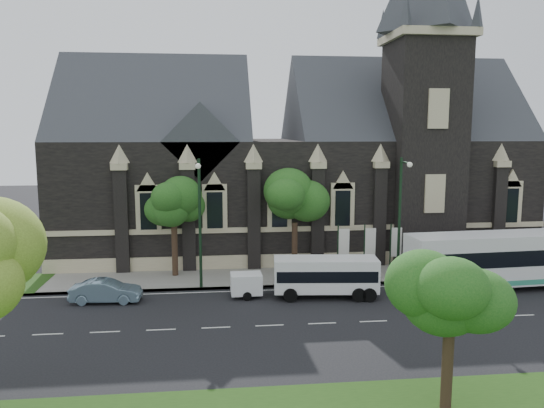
{
  "coord_description": "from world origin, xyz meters",
  "views": [
    {
      "loc": [
        -2.86,
        -27.91,
        10.87
      ],
      "look_at": [
        0.78,
        6.0,
        6.05
      ],
      "focal_mm": 34.47,
      "sensor_mm": 36.0,
      "label": 1
    }
  ],
  "objects": [
    {
      "name": "ground",
      "position": [
        0.0,
        0.0,
        0.0
      ],
      "size": [
        160.0,
        160.0,
        0.0
      ],
      "primitive_type": "plane",
      "color": "black",
      "rests_on": "ground"
    },
    {
      "name": "tour_coach",
      "position": [
        16.63,
        5.27,
        2.09
      ],
      "size": [
        13.37,
        3.71,
        3.86
      ],
      "rotation": [
        0.0,
        0.0,
        0.06
      ],
      "color": "silver",
      "rests_on": "ground"
    },
    {
      "name": "tree_walk_right",
      "position": [
        3.21,
        10.71,
        5.82
      ],
      "size": [
        4.08,
        4.08,
        7.8
      ],
      "color": "black",
      "rests_on": "ground"
    },
    {
      "name": "sidewalk",
      "position": [
        0.0,
        9.5,
        0.07
      ],
      "size": [
        80.0,
        5.0,
        0.15
      ],
      "primitive_type": "cube",
      "color": "gray",
      "rests_on": "ground"
    },
    {
      "name": "tree_walk_left",
      "position": [
        -5.8,
        10.7,
        5.73
      ],
      "size": [
        3.91,
        3.91,
        7.64
      ],
      "color": "black",
      "rests_on": "ground"
    },
    {
      "name": "banner_flag_left",
      "position": [
        6.29,
        9.0,
        2.38
      ],
      "size": [
        0.9,
        0.1,
        4.0
      ],
      "color": "black",
      "rests_on": "ground"
    },
    {
      "name": "sedan",
      "position": [
        -9.96,
        5.14,
        0.73
      ],
      "size": [
        4.48,
        1.76,
        1.45
      ],
      "primitive_type": "imported",
      "rotation": [
        0.0,
        0.0,
        1.52
      ],
      "color": "slate",
      "rests_on": "ground"
    },
    {
      "name": "street_lamp_near",
      "position": [
        10.0,
        7.09,
        5.11
      ],
      "size": [
        0.36,
        1.88,
        9.0
      ],
      "color": "black",
      "rests_on": "ground"
    },
    {
      "name": "banner_flag_center",
      "position": [
        8.29,
        9.0,
        2.38
      ],
      "size": [
        0.9,
        0.1,
        4.0
      ],
      "color": "black",
      "rests_on": "ground"
    },
    {
      "name": "street_lamp_mid",
      "position": [
        -4.0,
        7.09,
        5.11
      ],
      "size": [
        0.36,
        1.88,
        9.0
      ],
      "color": "black",
      "rests_on": "ground"
    },
    {
      "name": "banner_flag_right",
      "position": [
        10.29,
        9.0,
        2.38
      ],
      "size": [
        0.9,
        0.1,
        4.0
      ],
      "color": "black",
      "rests_on": "ground"
    },
    {
      "name": "box_trailer",
      "position": [
        -1.0,
        5.22,
        0.89
      ],
      "size": [
        2.94,
        1.73,
        1.56
      ],
      "rotation": [
        0.0,
        0.0,
        0.02
      ],
      "color": "white",
      "rests_on": "ground"
    },
    {
      "name": "tree_park_east",
      "position": [
        6.18,
        -9.32,
        4.62
      ],
      "size": [
        3.4,
        3.4,
        6.28
      ],
      "color": "black",
      "rests_on": "ground"
    },
    {
      "name": "shuttle_bus",
      "position": [
        4.21,
        4.7,
        1.51
      ],
      "size": [
        6.92,
        2.96,
        2.6
      ],
      "rotation": [
        0.0,
        0.0,
        -0.1
      ],
      "color": "white",
      "rests_on": "ground"
    },
    {
      "name": "museum",
      "position": [
        5.12,
        18.78,
        8.17
      ],
      "size": [
        40.0,
        17.7,
        29.9
      ],
      "color": "black",
      "rests_on": "ground"
    }
  ]
}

